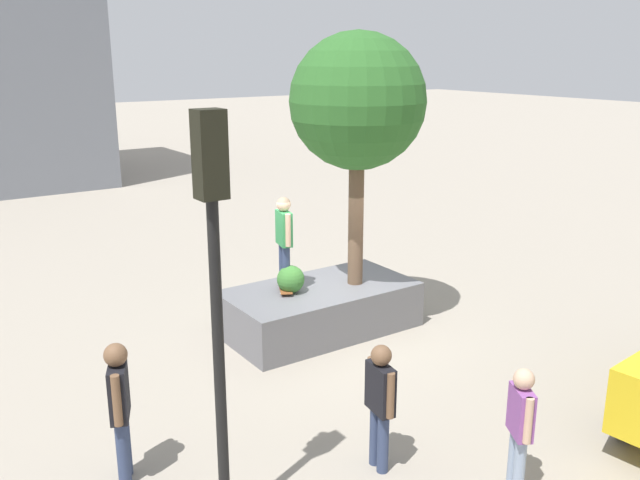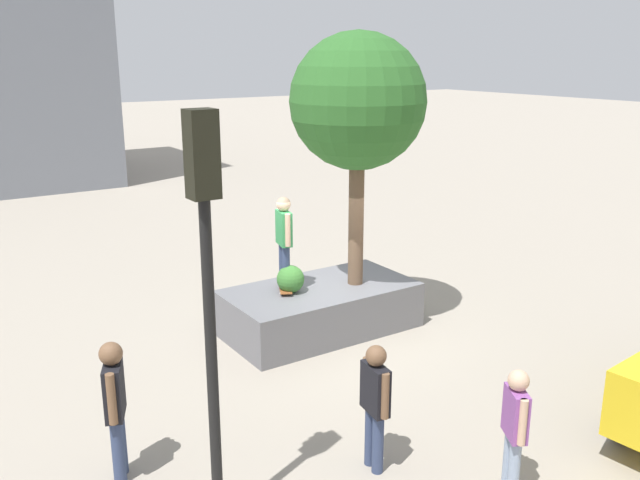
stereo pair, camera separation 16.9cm
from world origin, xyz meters
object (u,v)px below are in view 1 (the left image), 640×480
planter_ledge (320,309)px  skateboard (285,287)px  traffic_light_corner (214,258)px  pedestrian_crossing (380,398)px  bystander_watching (120,403)px  plaza_tree (358,103)px  skateboarder (284,236)px  passerby_with_bag (520,422)px

planter_ledge → skateboard: 0.82m
traffic_light_corner → pedestrian_crossing: (-2.07, 0.11, -2.13)m
traffic_light_corner → bystander_watching: size_ratio=2.53×
pedestrian_crossing → planter_ledge: bearing=-114.7°
planter_ledge → skateboard: bearing=-20.1°
skateboard → bystander_watching: (3.92, 2.69, 0.13)m
planter_ledge → pedestrian_crossing: pedestrian_crossing is taller
plaza_tree → skateboarder: bearing=-17.5°
skateboard → bystander_watching: bystander_watching is taller
pedestrian_crossing → passerby_with_bag: 1.65m
plaza_tree → pedestrian_crossing: plaza_tree is taller
planter_ledge → skateboard: size_ratio=4.32×
plaza_tree → passerby_with_bag: plaza_tree is taller
plaza_tree → traffic_light_corner: (4.59, 3.72, -1.08)m
skateboard → traffic_light_corner: (3.30, 4.13, 2.18)m
plaza_tree → planter_ledge: bearing=-15.1°
passerby_with_bag → bystander_watching: (3.74, -2.83, 0.12)m
planter_ledge → pedestrian_crossing: bearing=65.3°
planter_ledge → plaza_tree: (-0.67, 0.18, 3.75)m
plaza_tree → passerby_with_bag: bearing=73.9°
planter_ledge → bystander_watching: size_ratio=1.95×
traffic_light_corner → pedestrian_crossing: traffic_light_corner is taller
plaza_tree → pedestrian_crossing: bearing=56.8°
planter_ledge → traffic_light_corner: 6.13m
skateboard → pedestrian_crossing: 4.41m
planter_ledge → skateboarder: skateboarder is taller
skateboarder → bystander_watching: skateboarder is taller
passerby_with_bag → skateboarder: bearing=-91.9°
skateboarder → plaza_tree: bearing=162.5°
traffic_light_corner → pedestrian_crossing: bearing=177.0°
skateboarder → passerby_with_bag: skateboarder is taller
skateboard → skateboarder: size_ratio=0.49×
skateboarder → pedestrian_crossing: bearing=73.9°
pedestrian_crossing → traffic_light_corner: bearing=-3.0°
traffic_light_corner → bystander_watching: traffic_light_corner is taller
passerby_with_bag → bystander_watching: size_ratio=0.88×
traffic_light_corner → passerby_with_bag: (-3.11, 1.39, -2.17)m
skateboard → pedestrian_crossing: bearing=73.9°
passerby_with_bag → traffic_light_corner: bearing=-24.0°
bystander_watching → pedestrian_crossing: bearing=150.2°
plaza_tree → skateboarder: 2.66m
planter_ledge → skateboarder: bearing=-20.1°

